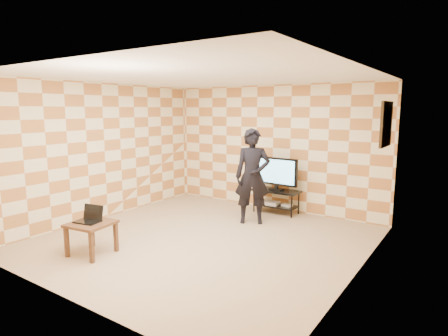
{
  "coord_description": "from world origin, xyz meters",
  "views": [
    {
      "loc": [
        3.7,
        -4.83,
        2.18
      ],
      "look_at": [
        0.0,
        0.6,
        1.15
      ],
      "focal_mm": 30.0,
      "sensor_mm": 36.0,
      "label": 1
    }
  ],
  "objects_px": {
    "tv_stand": "(276,196)",
    "person": "(252,176)",
    "tv": "(277,172)",
    "side_table": "(91,228)"
  },
  "relations": [
    {
      "from": "side_table",
      "to": "person",
      "type": "bearing_deg",
      "value": 66.61
    },
    {
      "from": "tv_stand",
      "to": "person",
      "type": "height_order",
      "value": "person"
    },
    {
      "from": "tv",
      "to": "person",
      "type": "distance_m",
      "value": 0.89
    },
    {
      "from": "tv_stand",
      "to": "tv",
      "type": "relative_size",
      "value": 1.05
    },
    {
      "from": "tv",
      "to": "side_table",
      "type": "xyz_separation_m",
      "value": [
        -1.28,
        -3.65,
        -0.47
      ]
    },
    {
      "from": "tv_stand",
      "to": "person",
      "type": "relative_size",
      "value": 0.54
    },
    {
      "from": "tv_stand",
      "to": "person",
      "type": "distance_m",
      "value": 1.04
    },
    {
      "from": "side_table",
      "to": "person",
      "type": "height_order",
      "value": "person"
    },
    {
      "from": "tv_stand",
      "to": "tv",
      "type": "xyz_separation_m",
      "value": [
        0.0,
        -0.0,
        0.52
      ]
    },
    {
      "from": "side_table",
      "to": "person",
      "type": "xyz_separation_m",
      "value": [
        1.2,
        2.77,
        0.5
      ]
    }
  ]
}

